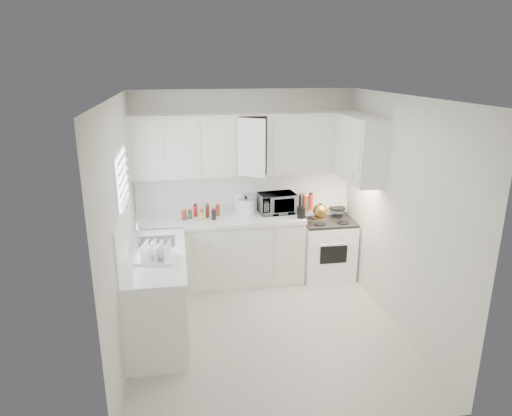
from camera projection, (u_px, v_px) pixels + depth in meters
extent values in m
plane|color=#B9B5A9|center=(266.00, 330.00, 5.25)|extent=(3.20, 3.20, 0.00)
plane|color=white|center=(268.00, 97.00, 4.48)|extent=(3.20, 3.20, 0.00)
plane|color=beige|center=(245.00, 185.00, 6.37)|extent=(3.00, 0.00, 3.00)
plane|color=beige|center=(310.00, 294.00, 3.36)|extent=(3.00, 0.00, 3.00)
plane|color=beige|center=(121.00, 231.00, 4.62)|extent=(0.00, 3.20, 3.20)
plane|color=beige|center=(400.00, 215.00, 5.11)|extent=(0.00, 3.20, 3.20)
cube|color=silver|center=(220.00, 220.00, 6.13)|extent=(2.24, 0.64, 0.05)
cube|color=silver|center=(156.00, 256.00, 4.97)|extent=(0.64, 1.62, 0.05)
cube|color=silver|center=(245.00, 191.00, 6.38)|extent=(2.98, 0.02, 0.55)
cube|color=silver|center=(125.00, 232.00, 4.83)|extent=(0.02, 1.60, 0.55)
imported|color=gray|center=(277.00, 201.00, 6.29)|extent=(0.52, 0.32, 0.33)
cylinder|color=white|center=(239.00, 202.00, 6.33)|extent=(0.12, 0.12, 0.27)
cylinder|color=brown|center=(184.00, 212.00, 6.15)|extent=(0.06, 0.06, 0.13)
cylinder|color=#236939|center=(190.00, 214.00, 6.07)|extent=(0.06, 0.06, 0.13)
cylinder|color=red|center=(196.00, 212.00, 6.17)|extent=(0.06, 0.06, 0.13)
cylinder|color=gold|center=(202.00, 213.00, 6.10)|extent=(0.06, 0.06, 0.13)
cylinder|color=maroon|center=(207.00, 211.00, 6.20)|extent=(0.06, 0.06, 0.13)
cylinder|color=black|center=(213.00, 213.00, 6.12)|extent=(0.06, 0.06, 0.13)
cylinder|color=brown|center=(218.00, 210.00, 6.22)|extent=(0.06, 0.06, 0.13)
cylinder|color=red|center=(288.00, 204.00, 6.41)|extent=(0.06, 0.06, 0.19)
cylinder|color=gold|center=(293.00, 205.00, 6.36)|extent=(0.06, 0.06, 0.19)
cylinder|color=maroon|center=(295.00, 203.00, 6.43)|extent=(0.06, 0.06, 0.19)
cylinder|color=black|center=(300.00, 204.00, 6.38)|extent=(0.06, 0.06, 0.19)
cylinder|color=brown|center=(303.00, 203.00, 6.45)|extent=(0.06, 0.06, 0.19)
cylinder|color=#236939|center=(308.00, 204.00, 6.40)|extent=(0.06, 0.06, 0.19)
cylinder|color=red|center=(310.00, 203.00, 6.46)|extent=(0.06, 0.06, 0.19)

